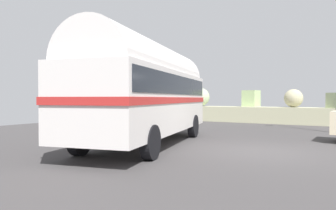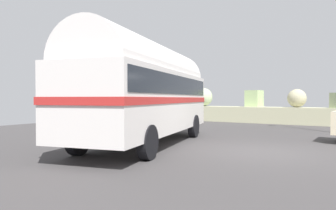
# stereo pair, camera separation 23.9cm
# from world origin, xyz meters

# --- Properties ---
(ground) EXTENTS (32.00, 26.00, 0.02)m
(ground) POSITION_xyz_m (0.00, 0.00, 0.01)
(ground) COLOR #3F3C3C
(breakwater) EXTENTS (31.36, 2.51, 2.47)m
(breakwater) POSITION_xyz_m (-0.38, 11.82, 0.78)
(breakwater) COLOR #B6B591
(breakwater) RESTS_ON ground
(vintage_coach) EXTENTS (4.42, 8.91, 3.70)m
(vintage_coach) POSITION_xyz_m (-3.93, -0.68, 2.05)
(vintage_coach) COLOR black
(vintage_coach) RESTS_ON ground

